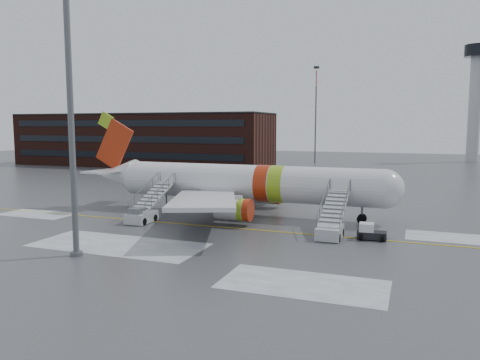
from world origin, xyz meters
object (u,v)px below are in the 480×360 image
at_px(pushback_tug, 370,232).
at_px(airstair_fwd, 331,224).
at_px(light_mast_near, 69,65).
at_px(airliner, 238,183).
at_px(airstair_aft, 145,211).
at_px(uld_container, 137,216).

bearing_deg(pushback_tug, airstair_fwd, -178.29).
distance_m(pushback_tug, light_mast_near, 26.93).
xyz_separation_m(airliner, pushback_tug, (14.28, -6.44, -2.81)).
distance_m(airstair_aft, pushback_tug, 21.74).
height_order(airliner, pushback_tug, airliner).
distance_m(airliner, pushback_tug, 15.91).
bearing_deg(airstair_aft, pushback_tug, 0.25).
relative_size(airliner, pushback_tug, 14.18).
height_order(airliner, airstair_fwd, airliner).
height_order(airstair_fwd, light_mast_near, light_mast_near).
xyz_separation_m(airliner, airstair_fwd, (11.06, -6.54, -2.35)).
distance_m(airliner, light_mast_near, 22.44).
distance_m(airstair_fwd, pushback_tug, 3.25).
bearing_deg(airstair_aft, light_mast_near, -81.14).
height_order(airstair_aft, pushback_tug, airstair_aft).
height_order(uld_container, light_mast_near, light_mast_near).
relative_size(pushback_tug, uld_container, 1.23).
relative_size(uld_container, light_mast_near, 0.08).
bearing_deg(airstair_aft, uld_container, -91.89).
relative_size(airliner, airstair_fwd, 4.55).
relative_size(airliner, airstair_aft, 4.55).
height_order(airstair_fwd, pushback_tug, airstair_fwd).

